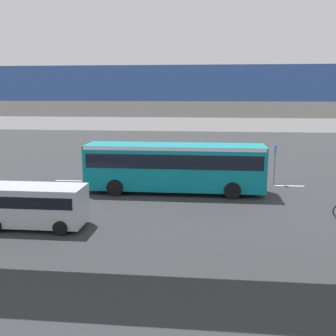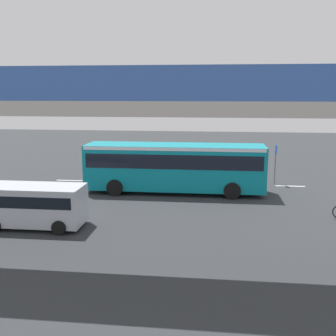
# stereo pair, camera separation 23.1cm
# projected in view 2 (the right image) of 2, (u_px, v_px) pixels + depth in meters

# --- Properties ---
(ground) EXTENTS (80.00, 80.00, 0.00)m
(ground) POSITION_uv_depth(u_px,v_px,m) (173.00, 192.00, 25.86)
(ground) COLOR #2D3033
(city_bus) EXTENTS (11.54, 2.85, 3.15)m
(city_bus) POSITION_uv_depth(u_px,v_px,m) (174.00, 164.00, 25.51)
(city_bus) COLOR #0C8493
(city_bus) RESTS_ON ground
(parked_van) EXTENTS (4.80, 2.17, 2.05)m
(parked_van) POSITION_uv_depth(u_px,v_px,m) (34.00, 203.00, 19.11)
(parked_van) COLOR #B7BCC6
(parked_van) RESTS_ON ground
(traffic_sign) EXTENTS (0.08, 0.60, 2.80)m
(traffic_sign) POSITION_uv_depth(u_px,v_px,m) (276.00, 158.00, 27.86)
(traffic_sign) COLOR slate
(traffic_sign) RESTS_ON ground
(lane_dash_leftmost) EXTENTS (2.00, 0.20, 0.01)m
(lane_dash_leftmost) POSITION_uv_depth(u_px,v_px,m) (290.00, 186.00, 27.54)
(lane_dash_leftmost) COLOR silver
(lane_dash_leftmost) RESTS_ON ground
(lane_dash_left) EXTENTS (2.00, 0.20, 0.01)m
(lane_dash_left) POSITION_uv_depth(u_px,v_px,m) (232.00, 185.00, 27.97)
(lane_dash_left) COLOR silver
(lane_dash_left) RESTS_ON ground
(lane_dash_centre) EXTENTS (2.00, 0.20, 0.01)m
(lane_dash_centre) POSITION_uv_depth(u_px,v_px,m) (176.00, 183.00, 28.41)
(lane_dash_centre) COLOR silver
(lane_dash_centre) RESTS_ON ground
(lane_dash_right) EXTENTS (2.00, 0.20, 0.01)m
(lane_dash_right) POSITION_uv_depth(u_px,v_px,m) (122.00, 182.00, 28.84)
(lane_dash_right) COLOR silver
(lane_dash_right) RESTS_ON ground
(lane_dash_rightmost) EXTENTS (2.00, 0.20, 0.01)m
(lane_dash_rightmost) POSITION_uv_depth(u_px,v_px,m) (69.00, 180.00, 29.28)
(lane_dash_rightmost) COLOR silver
(lane_dash_rightmost) RESTS_ON ground
(pedestrian_overpass) EXTENTS (24.69, 2.60, 7.32)m
(pedestrian_overpass) POSITION_uv_depth(u_px,v_px,m) (141.00, 123.00, 13.77)
(pedestrian_overpass) COLOR #B2ADA5
(pedestrian_overpass) RESTS_ON ground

